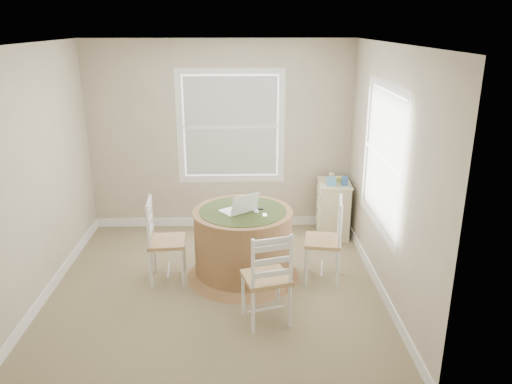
{
  "coord_description": "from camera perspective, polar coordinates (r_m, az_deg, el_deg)",
  "views": [
    {
      "loc": [
        0.32,
        -4.9,
        2.79
      ],
      "look_at": [
        0.46,
        0.45,
        0.96
      ],
      "focal_mm": 35.0,
      "sensor_mm": 36.0,
      "label": 1
    }
  ],
  "objects": [
    {
      "name": "box_blue",
      "position": [
        6.65,
        10.08,
        1.28
      ],
      "size": [
        0.08,
        0.08,
        0.12
      ],
      "primitive_type": "cube",
      "rotation": [
        0.0,
        0.0,
        -0.05
      ],
      "color": "#305891",
      "rests_on": "corner_chest"
    },
    {
      "name": "laptop",
      "position": [
        5.52,
        -1.93,
        -1.93
      ],
      "size": [
        0.46,
        0.45,
        0.24
      ],
      "rotation": [
        0.0,
        0.0,
        3.77
      ],
      "color": "white",
      "rests_on": "round_table"
    },
    {
      "name": "tissue_box",
      "position": [
        6.64,
        8.6,
        1.23
      ],
      "size": [
        0.13,
        0.13,
        0.1
      ],
      "primitive_type": "cube",
      "rotation": [
        0.0,
        0.0,
        -0.05
      ],
      "color": "#5293BC",
      "rests_on": "corner_chest"
    },
    {
      "name": "chair_left",
      "position": [
        5.68,
        -10.14,
        -5.55
      ],
      "size": [
        0.43,
        0.45,
        0.95
      ],
      "primitive_type": null,
      "rotation": [
        0.0,
        0.0,
        1.65
      ],
      "color": "white",
      "rests_on": "ground"
    },
    {
      "name": "phone",
      "position": [
        5.42,
        1.02,
        -2.69
      ],
      "size": [
        0.05,
        0.09,
        0.02
      ],
      "primitive_type": "cube",
      "rotation": [
        0.0,
        0.0,
        0.04
      ],
      "color": "#B7BABF",
      "rests_on": "round_table"
    },
    {
      "name": "corner_chest",
      "position": [
        6.89,
        8.78,
        -1.89
      ],
      "size": [
        0.45,
        0.59,
        0.76
      ],
      "rotation": [
        0.0,
        0.0,
        -0.05
      ],
      "color": "beige",
      "rests_on": "ground"
    },
    {
      "name": "chair_right",
      "position": [
        5.66,
        7.67,
        -5.51
      ],
      "size": [
        0.46,
        0.48,
        0.95
      ],
      "primitive_type": null,
      "rotation": [
        0.0,
        0.0,
        -1.74
      ],
      "color": "white",
      "rests_on": "ground"
    },
    {
      "name": "room",
      "position": [
        5.28,
        -3.06,
        2.4
      ],
      "size": [
        3.64,
        3.64,
        2.64
      ],
      "color": "#847653",
      "rests_on": "ground"
    },
    {
      "name": "box_yellow",
      "position": [
        6.81,
        9.41,
        1.46
      ],
      "size": [
        0.15,
        0.11,
        0.06
      ],
      "primitive_type": "cube",
      "rotation": [
        0.0,
        0.0,
        -0.05
      ],
      "color": "#D6E450",
      "rests_on": "corner_chest"
    },
    {
      "name": "chair_near",
      "position": [
        4.85,
        1.17,
        -9.7
      ],
      "size": [
        0.51,
        0.5,
        0.95
      ],
      "primitive_type": null,
      "rotation": [
        0.0,
        0.0,
        3.41
      ],
      "color": "white",
      "rests_on": "ground"
    },
    {
      "name": "round_table",
      "position": [
        5.7,
        -1.5,
        -5.58
      ],
      "size": [
        1.3,
        1.3,
        0.81
      ],
      "rotation": [
        0.0,
        0.0,
        0.04
      ],
      "color": "olive",
      "rests_on": "ground"
    },
    {
      "name": "cup_cream",
      "position": [
        6.87,
        8.63,
        1.78
      ],
      "size": [
        0.07,
        0.07,
        0.09
      ],
      "primitive_type": "cylinder",
      "color": "beige",
      "rests_on": "corner_chest"
    },
    {
      "name": "mouse",
      "position": [
        5.51,
        0.01,
        -2.21
      ],
      "size": [
        0.07,
        0.1,
        0.03
      ],
      "primitive_type": "ellipsoid",
      "rotation": [
        0.0,
        0.0,
        0.04
      ],
      "color": "white",
      "rests_on": "round_table"
    },
    {
      "name": "keys",
      "position": [
        5.6,
        0.51,
        -1.94
      ],
      "size": [
        0.06,
        0.05,
        0.02
      ],
      "primitive_type": "cube",
      "rotation": [
        0.0,
        0.0,
        0.04
      ],
      "color": "black",
      "rests_on": "round_table"
    }
  ]
}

